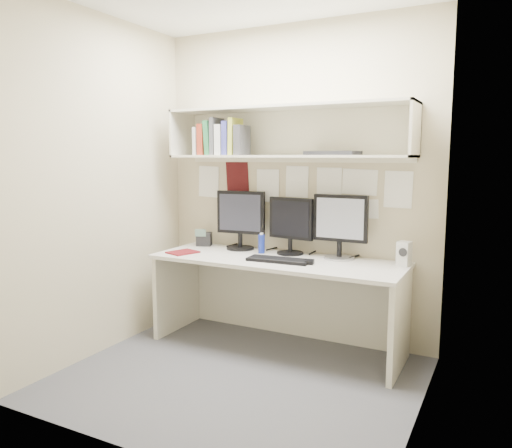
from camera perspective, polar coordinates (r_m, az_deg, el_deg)
The scene contains 19 objects.
floor at distance 3.63m, azimuth -2.15°, elevation -17.21°, with size 2.40×2.00×0.01m, color #47464C.
wall_back at distance 4.19m, azimuth 4.49°, elevation 4.58°, with size 2.40×0.02×2.60m, color #B8AC8D.
wall_front at distance 2.48m, azimuth -13.73°, elevation 2.17°, with size 2.40×0.02×2.60m, color #B8AC8D.
wall_left at distance 4.02m, azimuth -17.36°, elevation 4.12°, with size 0.02×2.00×2.60m, color #B8AC8D.
wall_right at distance 2.90m, azimuth 18.86°, elevation 2.77°, with size 0.02×2.00×2.60m, color #B8AC8D.
desk at distance 4.04m, azimuth 2.40°, elevation -9.01°, with size 2.00×0.70×0.73m.
overhead_hutch at distance 4.06m, azimuth 3.78°, elevation 10.41°, with size 2.00×0.38×0.40m.
pinned_papers at distance 4.19m, azimuth 4.45°, elevation 3.90°, with size 1.92×0.01×0.48m, color white, non-canonical shape.
monitor_left at distance 4.30m, azimuth -1.76°, elevation 0.69°, with size 0.43×0.24×0.50m.
monitor_center at distance 4.10m, azimuth 4.00°, elevation 0.06°, with size 0.40×0.22×0.46m.
monitor_right at distance 3.95m, azimuth 9.60°, elevation -0.05°, with size 0.43×0.24×0.50m.
keyboard at distance 3.83m, azimuth 2.61°, elevation -4.13°, with size 0.48×0.17×0.02m, color black.
mouse at distance 3.76m, azimuth 6.16°, elevation -4.34°, with size 0.06×0.10×0.03m, color black.
speaker at distance 3.83m, azimuth 16.56°, elevation -3.26°, with size 0.11×0.11×0.18m.
blue_bottle at distance 4.14m, azimuth 0.63°, elevation -2.25°, with size 0.05×0.05×0.17m.
maroon_notebook at distance 4.21m, azimuth -8.36°, elevation -3.21°, with size 0.19×0.23×0.01m, color maroon.
desk_phone at distance 4.52m, azimuth -5.96°, elevation -1.70°, with size 0.16×0.15×0.16m.
book_stack at distance 4.22m, azimuth -3.96°, elevation 9.68°, with size 0.45×0.19×0.31m.
hutch_tray at distance 3.87m, azimuth 8.70°, elevation 8.03°, with size 0.43×0.16×0.03m, color black.
Camera 1 is at (1.62, -2.86, 1.53)m, focal length 35.00 mm.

